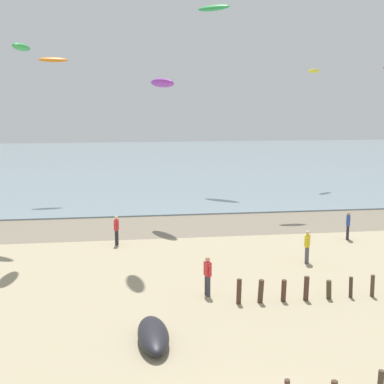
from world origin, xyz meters
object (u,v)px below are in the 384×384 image
(kite_aloft_6, at_px, (21,47))
(kite_aloft_9, at_px, (53,60))
(kite_aloft_11, at_px, (162,83))
(person_left_flank, at_px, (116,229))
(person_right_flank, at_px, (348,224))
(person_mid_beach, at_px, (307,246))
(person_nearest_camera, at_px, (208,275))
(kite_aloft_13, at_px, (314,71))
(kite_aloft_1, at_px, (214,8))
(grounded_kite, at_px, (153,335))

(kite_aloft_6, xyz_separation_m, kite_aloft_9, (-0.27, 16.22, 0.62))
(kite_aloft_11, bearing_deg, kite_aloft_6, 104.15)
(person_left_flank, xyz_separation_m, person_right_flank, (13.70, -0.71, 0.00))
(person_mid_beach, bearing_deg, person_right_flank, 45.48)
(person_nearest_camera, height_order, kite_aloft_13, kite_aloft_13)
(kite_aloft_1, distance_m, kite_aloft_13, 11.09)
(kite_aloft_9, bearing_deg, kite_aloft_13, 0.63)
(kite_aloft_11, bearing_deg, kite_aloft_13, -74.62)
(person_nearest_camera, relative_size, person_mid_beach, 1.00)
(kite_aloft_1, relative_size, kite_aloft_6, 1.42)
(kite_aloft_13, bearing_deg, kite_aloft_11, 2.00)
(grounded_kite, relative_size, kite_aloft_13, 1.61)
(kite_aloft_6, height_order, kite_aloft_11, kite_aloft_6)
(person_right_flank, height_order, kite_aloft_11, kite_aloft_11)
(person_left_flank, relative_size, kite_aloft_13, 0.94)
(kite_aloft_9, bearing_deg, person_nearest_camera, -77.40)
(person_left_flank, distance_m, person_right_flank, 13.72)
(person_nearest_camera, distance_m, grounded_kite, 4.92)
(person_mid_beach, relative_size, person_left_flank, 1.00)
(person_right_flank, xyz_separation_m, kite_aloft_11, (-10.50, 6.54, 8.46))
(person_nearest_camera, xyz_separation_m, kite_aloft_13, (14.85, 27.55, 10.11))
(grounded_kite, distance_m, kite_aloft_11, 20.76)
(person_nearest_camera, height_order, kite_aloft_9, kite_aloft_9)
(person_mid_beach, bearing_deg, grounded_kite, -136.71)
(person_left_flank, distance_m, kite_aloft_13, 28.48)
(kite_aloft_11, relative_size, kite_aloft_13, 1.52)
(kite_aloft_1, bearing_deg, grounded_kite, -63.57)
(kite_aloft_1, xyz_separation_m, kite_aloft_11, (-5.89, -13.48, -7.19))
(kite_aloft_6, relative_size, kite_aloft_13, 1.26)
(person_left_flank, height_order, kite_aloft_13, kite_aloft_13)
(kite_aloft_6, bearing_deg, person_left_flank, -78.69)
(kite_aloft_9, bearing_deg, kite_aloft_11, -57.75)
(person_mid_beach, height_order, grounded_kite, person_mid_beach)
(person_left_flank, bearing_deg, grounded_kite, -84.38)
(kite_aloft_1, height_order, kite_aloft_11, kite_aloft_1)
(kite_aloft_6, relative_size, kite_aloft_11, 0.83)
(person_nearest_camera, bearing_deg, person_right_flank, 38.66)
(person_left_flank, bearing_deg, person_nearest_camera, -65.93)
(person_left_flank, distance_m, kite_aloft_11, 10.76)
(kite_aloft_13, bearing_deg, grounded_kite, 22.92)
(person_right_flank, height_order, kite_aloft_9, kite_aloft_9)
(grounded_kite, xyz_separation_m, kite_aloft_13, (17.44, 31.69, 10.73))
(person_mid_beach, xyz_separation_m, kite_aloft_6, (-14.28, 4.32, 10.02))
(person_mid_beach, relative_size, grounded_kite, 0.58)
(kite_aloft_6, relative_size, kite_aloft_9, 0.97)
(person_nearest_camera, bearing_deg, kite_aloft_11, 92.54)
(person_nearest_camera, bearing_deg, grounded_kite, -121.98)
(person_left_flank, distance_m, grounded_kite, 12.82)
(person_left_flank, bearing_deg, kite_aloft_13, 45.39)
(person_right_flank, height_order, grounded_kite, person_right_flank)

